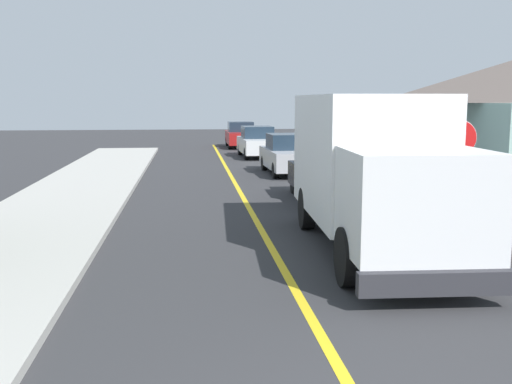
{
  "coord_description": "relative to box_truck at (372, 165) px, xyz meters",
  "views": [
    {
      "loc": [
        -1.7,
        -3.62,
        3.1
      ],
      "look_at": [
        -0.47,
        7.34,
        1.4
      ],
      "focal_mm": 42.18,
      "sensor_mm": 36.0,
      "label": 1
    }
  ],
  "objects": [
    {
      "name": "parked_car_furthest",
      "position": [
        -0.39,
        27.2,
        -0.97
      ],
      "size": [
        1.8,
        4.4,
        1.67
      ],
      "color": "maroon",
      "rests_on": "ground"
    },
    {
      "name": "parked_car_far",
      "position": [
        -0.06,
        20.39,
        -0.97
      ],
      "size": [
        1.93,
        4.45,
        1.67
      ],
      "color": "silver",
      "rests_on": "ground"
    },
    {
      "name": "stop_sign",
      "position": [
        2.25,
        0.81,
        0.09
      ],
      "size": [
        0.8,
        0.1,
        2.65
      ],
      "color": "gray",
      "rests_on": "ground"
    },
    {
      "name": "box_truck",
      "position": [
        0.0,
        0.0,
        0.0
      ],
      "size": [
        2.71,
        7.28,
        3.2
      ],
      "color": "white",
      "rests_on": "ground"
    },
    {
      "name": "parked_car_near",
      "position": [
        0.49,
        6.13,
        -0.97
      ],
      "size": [
        1.83,
        4.41,
        1.67
      ],
      "color": "black",
      "rests_on": "ground"
    },
    {
      "name": "centre_line_yellow",
      "position": [
        -2.08,
        1.58,
        -1.76
      ],
      "size": [
        0.16,
        56.0,
        0.01
      ],
      "primitive_type": "cube",
      "color": "gold",
      "rests_on": "ground"
    },
    {
      "name": "parked_car_mid",
      "position": [
        0.38,
        12.91,
        -0.97
      ],
      "size": [
        1.95,
        4.46,
        1.67
      ],
      "color": "#B7B7BC",
      "rests_on": "ground"
    }
  ]
}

